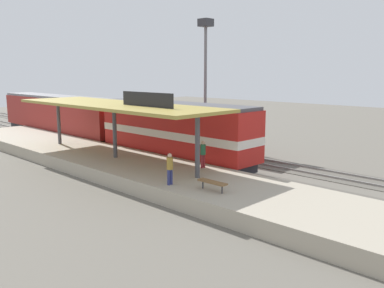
{
  "coord_description": "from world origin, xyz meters",
  "views": [
    {
      "loc": [
        -20.97,
        -23.62,
        6.83
      ],
      "look_at": [
        -1.38,
        -4.41,
        2.0
      ],
      "focal_mm": 38.2,
      "sensor_mm": 36.0,
      "label": 1
    }
  ],
  "objects_px": {
    "platform_bench": "(212,182)",
    "freight_car": "(197,129)",
    "passenger_carriage_single": "(59,115)",
    "person_walking": "(170,167)",
    "person_waiting": "(203,153)",
    "locomotive": "(175,131)",
    "light_mast": "(206,55)"
  },
  "relations": [
    {
      "from": "platform_bench",
      "to": "freight_car",
      "type": "relative_size",
      "value": 0.14
    },
    {
      "from": "passenger_carriage_single",
      "to": "person_walking",
      "type": "height_order",
      "value": "passenger_carriage_single"
    },
    {
      "from": "person_walking",
      "to": "freight_car",
      "type": "bearing_deg",
      "value": 38.02
    },
    {
      "from": "platform_bench",
      "to": "passenger_carriage_single",
      "type": "distance_m",
      "value": 27.84
    },
    {
      "from": "freight_car",
      "to": "person_waiting",
      "type": "xyz_separation_m",
      "value": [
        -7.18,
        -7.41,
        -0.12
      ]
    },
    {
      "from": "freight_car",
      "to": "person_waiting",
      "type": "height_order",
      "value": "freight_car"
    },
    {
      "from": "person_waiting",
      "to": "person_walking",
      "type": "distance_m",
      "value": 4.38
    },
    {
      "from": "person_walking",
      "to": "passenger_carriage_single",
      "type": "bearing_deg",
      "value": 74.83
    },
    {
      "from": "locomotive",
      "to": "light_mast",
      "type": "relative_size",
      "value": 1.23
    },
    {
      "from": "person_waiting",
      "to": "person_walking",
      "type": "height_order",
      "value": "same"
    },
    {
      "from": "passenger_carriage_single",
      "to": "person_waiting",
      "type": "relative_size",
      "value": 11.7
    },
    {
      "from": "locomotive",
      "to": "person_waiting",
      "type": "relative_size",
      "value": 8.44
    },
    {
      "from": "passenger_carriage_single",
      "to": "light_mast",
      "type": "height_order",
      "value": "light_mast"
    },
    {
      "from": "platform_bench",
      "to": "person_walking",
      "type": "distance_m",
      "value": 2.54
    },
    {
      "from": "locomotive",
      "to": "person_waiting",
      "type": "bearing_deg",
      "value": -115.79
    },
    {
      "from": "passenger_carriage_single",
      "to": "person_walking",
      "type": "relative_size",
      "value": 11.7
    },
    {
      "from": "platform_bench",
      "to": "light_mast",
      "type": "height_order",
      "value": "light_mast"
    },
    {
      "from": "passenger_carriage_single",
      "to": "platform_bench",
      "type": "bearing_deg",
      "value": -102.46
    },
    {
      "from": "locomotive",
      "to": "freight_car",
      "type": "height_order",
      "value": "locomotive"
    },
    {
      "from": "platform_bench",
      "to": "light_mast",
      "type": "distance_m",
      "value": 20.35
    },
    {
      "from": "locomotive",
      "to": "light_mast",
      "type": "height_order",
      "value": "light_mast"
    },
    {
      "from": "platform_bench",
      "to": "passenger_carriage_single",
      "type": "xyz_separation_m",
      "value": [
        6.0,
        27.17,
        0.97
      ]
    },
    {
      "from": "platform_bench",
      "to": "person_waiting",
      "type": "height_order",
      "value": "person_waiting"
    },
    {
      "from": "platform_bench",
      "to": "person_waiting",
      "type": "relative_size",
      "value": 0.99
    },
    {
      "from": "freight_car",
      "to": "person_walking",
      "type": "xyz_separation_m",
      "value": [
        -11.32,
        -8.85,
        -0.12
      ]
    },
    {
      "from": "locomotive",
      "to": "passenger_carriage_single",
      "type": "xyz_separation_m",
      "value": [
        0.0,
        18.0,
        -0.1
      ]
    },
    {
      "from": "freight_car",
      "to": "person_walking",
      "type": "height_order",
      "value": "freight_car"
    },
    {
      "from": "platform_bench",
      "to": "passenger_carriage_single",
      "type": "height_order",
      "value": "passenger_carriage_single"
    },
    {
      "from": "person_waiting",
      "to": "person_walking",
      "type": "bearing_deg",
      "value": -160.79
    },
    {
      "from": "light_mast",
      "to": "person_waiting",
      "type": "height_order",
      "value": "light_mast"
    },
    {
      "from": "freight_car",
      "to": "person_walking",
      "type": "distance_m",
      "value": 14.37
    },
    {
      "from": "platform_bench",
      "to": "locomotive",
      "type": "relative_size",
      "value": 0.12
    }
  ]
}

